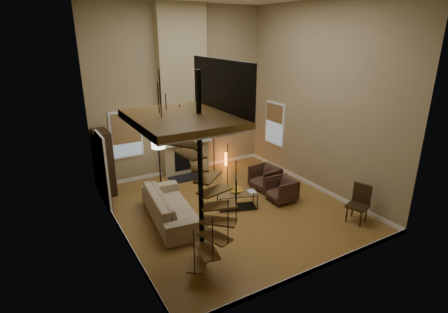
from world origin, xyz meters
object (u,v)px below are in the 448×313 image
sofa (171,206)px  accent_lamp (226,159)px  armchair_near (267,177)px  floor_lamp (158,147)px  hutch (104,163)px  coffee_table (237,198)px  armchair_far (283,189)px  side_chair (359,202)px

sofa → accent_lamp: bearing=-44.2°
armchair_near → floor_lamp: 3.46m
hutch → sofa: 2.82m
hutch → coffee_table: bearing=-44.4°
accent_lamp → hutch: bearing=-177.8°
armchair_far → coffee_table: bearing=-98.6°
sofa → side_chair: size_ratio=2.57×
sofa → floor_lamp: (0.40, 1.85, 1.02)m
armchair_far → accent_lamp: (0.01, 3.29, -0.10)m
hutch → sofa: hutch is taller
armchair_far → accent_lamp: 3.29m
armchair_far → coffee_table: (-1.39, 0.28, -0.07)m
sofa → armchair_far: bearing=-94.3°
coffee_table → armchair_near: bearing=24.3°
armchair_near → coffee_table: size_ratio=0.65×
coffee_table → side_chair: bearing=-42.6°
hutch → armchair_far: hutch is taller
floor_lamp → accent_lamp: (2.84, 0.86, -1.16)m
floor_lamp → accent_lamp: floor_lamp is taller
sofa → side_chair: (4.18, -2.44, 0.13)m
floor_lamp → sofa: bearing=-102.3°
coffee_table → floor_lamp: bearing=123.7°
armchair_far → floor_lamp: floor_lamp is taller
armchair_near → side_chair: bearing=11.7°
side_chair → hutch: bearing=136.4°
coffee_table → accent_lamp: 3.32m
floor_lamp → coffee_table: bearing=-56.3°
sofa → floor_lamp: bearing=-6.4°
sofa → accent_lamp: sofa is taller
armchair_near → floor_lamp: floor_lamp is taller
floor_lamp → side_chair: floor_lamp is taller
armchair_far → hutch: bearing=-123.1°
hutch → side_chair: hutch is taller
armchair_far → sofa: bearing=-97.3°
side_chair → sofa: bearing=149.7°
coffee_table → accent_lamp: (1.41, 3.01, -0.03)m
accent_lamp → floor_lamp: bearing=-163.1°
armchair_near → accent_lamp: armchair_near is taller
hutch → coffee_table: hutch is taller
armchair_near → armchair_far: bearing=-11.7°
armchair_near → accent_lamp: 2.33m
sofa → coffee_table: sofa is taller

